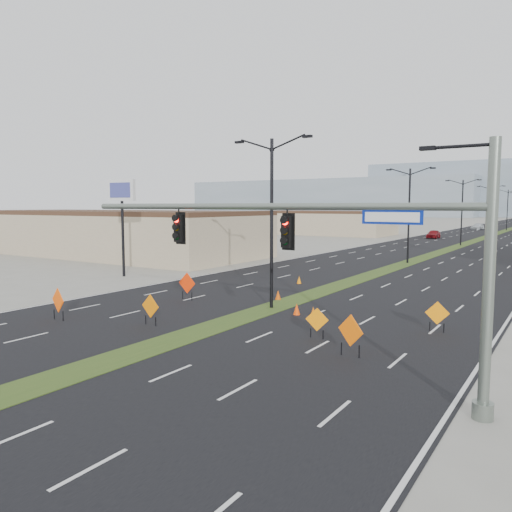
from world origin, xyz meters
The scene contains 26 objects.
ground centered at (0.00, 0.00, 0.00)m, with size 600.00×600.00×0.00m, color gray.
road_surface centered at (0.00, 100.00, 0.00)m, with size 25.00×400.00×0.02m, color black.
median_strip centered at (0.00, 100.00, 0.00)m, with size 2.00×400.00×0.04m, color #284518.
building_sw_near centered at (-35.00, 30.00, 2.50)m, with size 40.00×16.00×5.00m, color tan.
building_sw_far centered at (-32.00, 85.00, 2.25)m, with size 30.00×14.00×4.50m, color tan.
mesa_west centered at (-120.00, 280.00, 11.00)m, with size 180.00×50.00×22.00m, color gray.
mesa_backdrop centered at (-30.00, 320.00, 16.00)m, with size 140.00×50.00×32.00m, color gray.
signal_mast centered at (8.56, 2.00, 4.79)m, with size 16.30×0.60×8.00m.
streetlight_0 centered at (0.00, 12.00, 5.42)m, with size 5.15×0.24×10.02m.
streetlight_1 centered at (0.00, 40.00, 5.42)m, with size 5.15×0.24×10.02m.
streetlight_2 centered at (0.00, 68.00, 5.42)m, with size 5.15×0.24×10.02m.
streetlight_3 centered at (0.00, 96.00, 5.42)m, with size 5.15×0.24×10.02m.
streetlight_4 centered at (0.00, 124.00, 5.42)m, with size 5.15×0.24×10.02m.
car_left centered at (-7.74, 83.34, 0.80)m, with size 1.88×4.68×1.59m, color maroon.
car_far centered at (-6.69, 124.62, 0.77)m, with size 2.17×5.33×1.55m, color silver.
construction_sign_0 centered at (-7.93, 3.08, 1.03)m, with size 1.30×0.29×1.75m.
construction_sign_1 centered at (-2.95, 4.93, 0.95)m, with size 1.22×0.11×1.62m.
construction_sign_2 centered at (-5.92, 11.20, 1.07)m, with size 1.36×0.05×1.81m.
construction_sign_3 centered at (5.33, 7.28, 0.84)m, with size 1.06×0.29×1.44m.
construction_sign_4 centered at (9.68, 11.56, 0.89)m, with size 1.11×0.30×1.51m.
construction_sign_5 centered at (7.70, 5.51, 1.04)m, with size 1.25×0.49×1.75m.
cone_0 centered at (-0.98, 14.45, 0.32)m, with size 0.39×0.39×0.65m, color #DF4B04.
cone_1 centered at (2.15, 11.20, 0.33)m, with size 0.39×0.39×0.65m, color #FF4505.
cone_2 centered at (3.10, 11.38, 0.27)m, with size 0.33×0.33×0.55m, color #E56304.
cone_3 centered at (-3.05, 21.23, 0.30)m, with size 0.36×0.36×0.61m, color orange.
pole_sign_west centered at (-17.84, 16.61, 6.75)m, with size 2.75×0.70×8.36m.
Camera 1 is at (15.26, -13.15, 6.13)m, focal length 35.00 mm.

